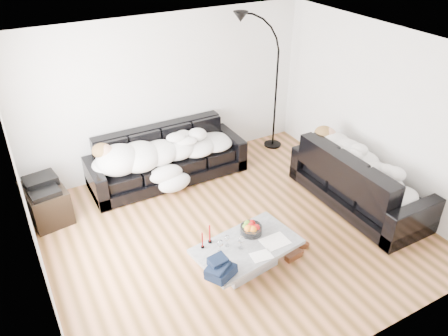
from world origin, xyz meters
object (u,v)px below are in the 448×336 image
sofa_back (167,156)px  candle_right (210,234)px  shoes (295,250)px  floor_lamp (276,90)px  sleeper_right (363,167)px  av_cabinet (46,203)px  sofa_right (360,179)px  coffee_table (247,256)px  wine_glass_c (241,243)px  sleeper_back (167,146)px  wine_glass_a (227,241)px  stereo (42,184)px  wine_glass_b (220,246)px  candle_left (202,241)px  fruit_bowl (251,228)px

sofa_back → candle_right: (-0.34, -2.20, 0.09)m
shoes → floor_lamp: bearing=64.9°
sleeper_right → shoes: (-1.53, -0.47, -0.60)m
candle_right → av_cabinet: bearing=128.6°
sofa_right → coffee_table: size_ratio=1.71×
sofa_back → wine_glass_c: size_ratio=13.92×
sofa_right → sleeper_back: size_ratio=1.01×
coffee_table → floor_lamp: bearing=49.9°
av_cabinet → wine_glass_a: bearing=-58.9°
wine_glass_a → stereo: stereo is taller
coffee_table → floor_lamp: floor_lamp is taller
sofa_back → wine_glass_b: 2.44m
sofa_back → candle_left: sofa_back is taller
stereo → floor_lamp: bearing=-4.4°
sofa_right → stereo: 4.68m
sleeper_right → wine_glass_c: size_ratio=10.24×
fruit_bowl → av_cabinet: bearing=135.6°
wine_glass_a → sleeper_right: bearing=6.2°
shoes → av_cabinet: av_cabinet is taller
wine_glass_c → fruit_bowl: bearing=35.9°
sleeper_right → wine_glass_b: (-2.60, -0.33, -0.18)m
candle_right → shoes: 1.24m
sofa_right → stereo: size_ratio=5.04×
sofa_back → wine_glass_c: 2.48m
wine_glass_c → av_cabinet: size_ratio=0.24×
sofa_back → stereo: sofa_back is taller
wine_glass_b → candle_left: size_ratio=0.82×
av_cabinet → stereo: (0.00, 0.00, 0.33)m
sleeper_right → fruit_bowl: 2.09m
av_cabinet → coffee_table: bearing=-56.9°
fruit_bowl → wine_glass_a: size_ratio=1.76×
sofa_back → av_cabinet: sofa_back is taller
candle_left → candle_right: size_ratio=0.86×
wine_glass_b → sleeper_back: bearing=82.5°
sofa_right → wine_glass_c: bearing=99.6°
candle_left → av_cabinet: candle_left is taller
sleeper_right → wine_glass_b: bearing=97.3°
floor_lamp → candle_left: bearing=-150.1°
fruit_bowl → floor_lamp: (2.01, 2.41, 0.67)m
sofa_right → sleeper_right: size_ratio=1.17×
candle_right → sleeper_back: bearing=81.0°
sleeper_back → candle_left: (-0.46, -2.19, -0.15)m
candle_left → candle_right: candle_right is taller
floor_lamp → wine_glass_b: bearing=-146.3°
stereo → floor_lamp: floor_lamp is taller
coffee_table → wine_glass_b: 0.46m
sleeper_right → floor_lamp: bearing=1.7°
shoes → floor_lamp: 3.23m
fruit_bowl → sofa_right: bearing=5.6°
sofa_right → candle_left: bearing=93.2°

